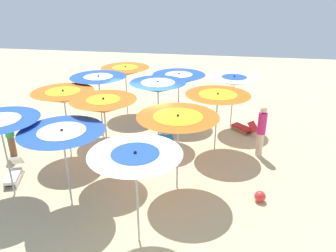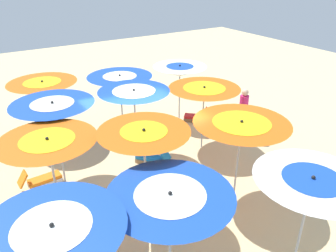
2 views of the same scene
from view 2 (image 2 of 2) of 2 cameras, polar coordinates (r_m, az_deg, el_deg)
ground at (r=9.55m, az=-3.95°, el=-10.29°), size 37.19×37.19×0.04m
beach_umbrella_0 at (r=12.58m, az=2.05°, el=9.46°), size 2.02×2.02×2.26m
beach_umbrella_1 at (r=11.81m, az=-8.27°, el=7.54°), size 2.27×2.27×2.19m
beach_umbrella_2 at (r=11.48m, az=-20.75°, el=6.21°), size 2.20×2.20×2.29m
beach_umbrella_3 at (r=10.54m, az=6.24°, el=5.72°), size 2.28×2.28×2.21m
beach_umbrella_4 at (r=9.75m, az=-5.87°, el=5.04°), size 2.11×2.11×2.40m
beach_umbrella_5 at (r=9.02m, az=-19.21°, el=2.83°), size 2.14×2.14×2.51m
beach_umbrella_6 at (r=7.99m, az=12.47°, el=-0.47°), size 2.30×2.30×2.38m
beach_umbrella_7 at (r=7.04m, az=-4.14°, el=-2.37°), size 2.00×2.00×2.57m
beach_umbrella_8 at (r=7.41m, az=-19.90°, el=-3.58°), size 2.08×2.08×2.44m
beach_umbrella_9 at (r=6.35m, az=23.41°, el=-9.92°), size 2.04×2.04×2.42m
beach_umbrella_10 at (r=5.70m, az=0.36°, el=-13.20°), size 2.19×2.19×2.30m
beach_umbrella_11 at (r=5.23m, az=-19.15°, el=-17.23°), size 2.14×2.14×2.40m
lounger_0 at (r=10.06m, az=-20.99°, el=-8.61°), size 0.44×1.17×0.60m
lounger_2 at (r=13.13m, az=5.10°, el=1.68°), size 1.07×1.12×0.59m
lounger_3 at (r=10.37m, az=-2.76°, el=-5.50°), size 1.10×0.94×0.59m
lounger_4 at (r=8.77m, az=0.09°, el=-12.19°), size 0.47×1.16×0.66m
beachgoer_0 at (r=11.74m, az=12.79°, el=2.20°), size 0.30×0.30×1.87m
beach_ball at (r=10.48m, az=22.13°, el=-7.59°), size 0.32×0.32×0.32m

